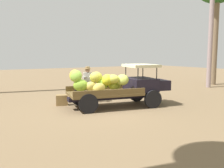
# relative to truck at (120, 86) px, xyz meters

# --- Properties ---
(ground_plane) EXTENTS (60.00, 60.00, 0.00)m
(ground_plane) POSITION_rel_truck_xyz_m (-0.67, 0.08, -0.90)
(ground_plane) COLOR #7D6546
(truck) EXTENTS (4.64, 2.46, 1.82)m
(truck) POSITION_rel_truck_xyz_m (0.00, 0.00, 0.00)
(truck) COLOR black
(truck) RESTS_ON ground
(farmer) EXTENTS (0.56, 0.52, 1.70)m
(farmer) POSITION_rel_truck_xyz_m (-0.78, 1.58, 0.06)
(farmer) COLOR #373F4D
(farmer) RESTS_ON ground
(wooden_crate) EXTENTS (0.62, 0.55, 0.46)m
(wooden_crate) POSITION_rel_truck_xyz_m (-2.06, 1.58, -0.67)
(wooden_crate) COLOR olive
(wooden_crate) RESTS_ON ground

